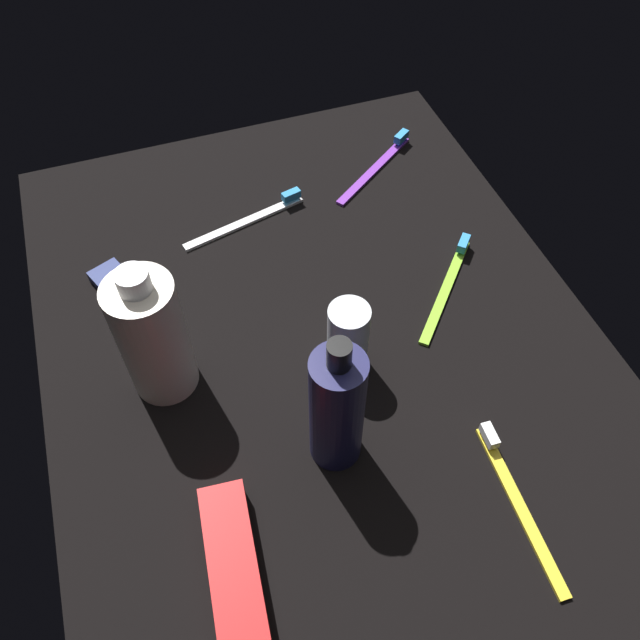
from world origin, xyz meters
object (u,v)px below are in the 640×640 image
at_px(toothbrush_yellow, 516,495).
at_px(snack_bar_navy, 123,292).
at_px(bodywash_bottle, 153,340).
at_px(deodorant_stick, 348,339).
at_px(toothpaste_box_red, 236,581).
at_px(toothbrush_purple, 378,164).
at_px(toothbrush_white, 251,217).
at_px(lotion_bottle, 337,409).
at_px(toothbrush_lime, 448,282).

relative_size(toothbrush_yellow, snack_bar_navy, 1.73).
xyz_separation_m(bodywash_bottle, deodorant_stick, (0.04, 0.20, -0.03)).
bearing_deg(toothpaste_box_red, toothbrush_purple, 151.06).
bearing_deg(bodywash_bottle, toothbrush_white, 143.99).
distance_m(toothbrush_purple, toothpaste_box_red, 0.61).
distance_m(deodorant_stick, toothbrush_yellow, 0.23).
bearing_deg(toothbrush_yellow, toothbrush_purple, 172.70).
bearing_deg(deodorant_stick, toothbrush_yellow, 26.14).
xyz_separation_m(toothbrush_purple, toothpaste_box_red, (0.51, -0.35, 0.01)).
xyz_separation_m(bodywash_bottle, toothbrush_yellow, (0.25, 0.30, -0.07)).
distance_m(toothbrush_white, toothbrush_purple, 0.21).
height_order(toothbrush_purple, snack_bar_navy, toothbrush_purple).
height_order(lotion_bottle, bodywash_bottle, lotion_bottle).
bearing_deg(toothbrush_white, lotion_bottle, -1.47).
xyz_separation_m(deodorant_stick, toothbrush_lime, (-0.07, 0.16, -0.04)).
bearing_deg(toothbrush_white, toothbrush_purple, 102.85).
distance_m(bodywash_bottle, toothpaste_box_red, 0.25).
bearing_deg(deodorant_stick, snack_bar_navy, -129.40).
distance_m(deodorant_stick, toothpaste_box_red, 0.27).
distance_m(toothbrush_yellow, toothpaste_box_red, 0.28).
relative_size(toothbrush_white, toothbrush_lime, 1.27).
distance_m(bodywash_bottle, toothbrush_white, 0.28).
xyz_separation_m(toothbrush_lime, toothpaste_box_red, (0.26, -0.34, 0.01)).
distance_m(lotion_bottle, toothbrush_lime, 0.28).
bearing_deg(toothbrush_lime, bodywash_bottle, -86.10).
bearing_deg(bodywash_bottle, deodorant_stick, 77.69).
xyz_separation_m(toothpaste_box_red, snack_bar_navy, (-0.38, -0.04, -0.01)).
bearing_deg(snack_bar_navy, toothbrush_yellow, 17.48).
distance_m(lotion_bottle, bodywash_bottle, 0.20).
height_order(deodorant_stick, toothpaste_box_red, deodorant_stick).
xyz_separation_m(toothbrush_white, toothbrush_lime, (0.19, 0.20, 0.00)).
relative_size(toothbrush_lime, toothbrush_purple, 0.91).
bearing_deg(deodorant_stick, lotion_bottle, -27.09).
height_order(toothbrush_lime, toothpaste_box_red, toothpaste_box_red).
bearing_deg(toothbrush_lime, toothbrush_yellow, -12.60).
relative_size(deodorant_stick, toothbrush_yellow, 0.53).
bearing_deg(toothbrush_purple, bodywash_bottle, -53.97).
bearing_deg(lotion_bottle, toothbrush_purple, 151.92).
relative_size(bodywash_bottle, toothbrush_yellow, 0.99).
relative_size(bodywash_bottle, toothbrush_white, 1.01).
bearing_deg(toothbrush_purple, toothbrush_lime, -1.13).
bearing_deg(toothbrush_white, snack_bar_navy, -67.45).
bearing_deg(toothbrush_yellow, bodywash_bottle, -129.76).
relative_size(toothbrush_white, toothbrush_purple, 1.16).
bearing_deg(toothbrush_white, deodorant_stick, 8.58).
bearing_deg(toothbrush_lime, lotion_bottle, -52.28).
bearing_deg(toothbrush_purple, lotion_bottle, -28.08).
relative_size(bodywash_bottle, snack_bar_navy, 1.72).
distance_m(bodywash_bottle, toothbrush_purple, 0.46).
distance_m(bodywash_bottle, deodorant_stick, 0.21).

